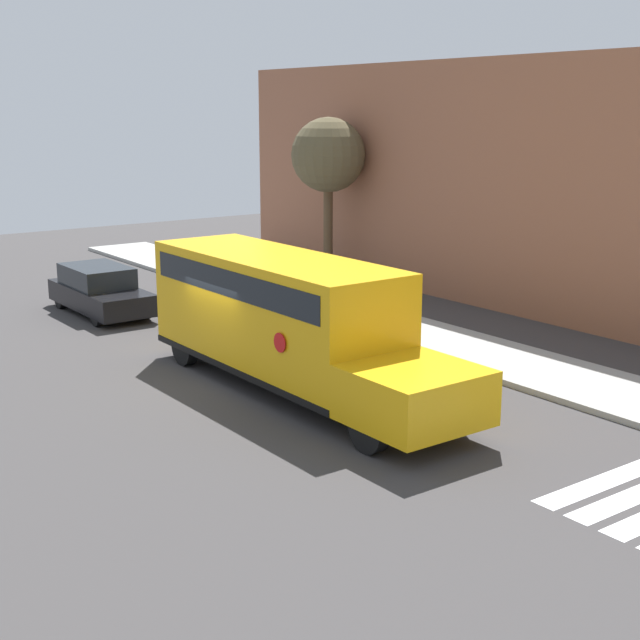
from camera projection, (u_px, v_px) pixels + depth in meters
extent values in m
plane|color=#3A3838|center=(235.00, 378.00, 22.55)|extent=(60.00, 60.00, 0.00)
cube|color=#9E9E99|center=(424.00, 337.00, 26.27)|extent=(44.00, 3.00, 0.15)
cube|color=#935B42|center=(575.00, 187.00, 29.07)|extent=(32.00, 4.00, 8.29)
cube|color=white|center=(600.00, 483.00, 16.21)|extent=(0.50, 3.20, 0.01)
cube|color=white|center=(633.00, 496.00, 15.67)|extent=(0.50, 3.20, 0.01)
cube|color=#EAA80F|center=(275.00, 311.00, 21.78)|extent=(7.82, 2.50, 2.74)
cube|color=#EAA80F|center=(414.00, 395.00, 17.96)|extent=(2.39, 2.50, 1.14)
cube|color=black|center=(275.00, 362.00, 22.08)|extent=(7.82, 2.54, 0.16)
cube|color=black|center=(274.00, 278.00, 21.59)|extent=(7.20, 2.53, 0.64)
cylinder|color=red|center=(280.00, 343.00, 19.38)|extent=(0.44, 0.02, 0.44)
cylinder|color=black|center=(448.00, 408.00, 18.80)|extent=(1.00, 0.30, 1.00)
cylinder|color=black|center=(369.00, 429.00, 17.55)|extent=(1.00, 0.30, 1.00)
cylinder|color=black|center=(254.00, 335.00, 24.83)|extent=(1.00, 0.30, 1.00)
cylinder|color=black|center=(185.00, 347.00, 23.59)|extent=(1.00, 0.30, 1.00)
cube|color=black|center=(101.00, 297.00, 29.45)|extent=(4.76, 1.88, 0.69)
cube|color=#1E2328|center=(97.00, 276.00, 29.52)|extent=(2.67, 1.73, 0.66)
cylinder|color=black|center=(145.00, 309.00, 28.75)|extent=(0.64, 0.22, 0.64)
cylinder|color=black|center=(97.00, 316.00, 27.81)|extent=(0.64, 0.22, 0.64)
cylinder|color=black|center=(106.00, 293.00, 31.21)|extent=(0.64, 0.22, 0.64)
cylinder|color=black|center=(61.00, 299.00, 30.27)|extent=(0.64, 0.22, 0.64)
cylinder|color=brown|center=(328.00, 230.00, 34.80)|extent=(0.36, 0.36, 4.05)
sphere|color=brown|center=(328.00, 155.00, 34.13)|extent=(2.86, 2.86, 2.86)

